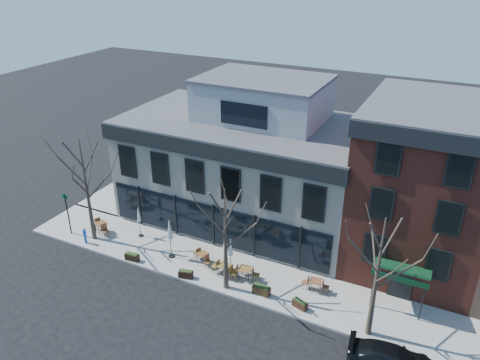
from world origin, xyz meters
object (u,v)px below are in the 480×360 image
at_px(call_box, 85,235).
at_px(cafe_set_0, 101,227).
at_px(parked_sedan, 393,360).
at_px(umbrella_0, 139,216).

height_order(call_box, cafe_set_0, call_box).
relative_size(parked_sedan, umbrella_0, 1.85).
relative_size(call_box, umbrella_0, 0.49).
bearing_deg(parked_sedan, umbrella_0, 70.83).
distance_m(call_box, umbrella_0, 4.12).
distance_m(parked_sedan, call_box, 22.30).
bearing_deg(cafe_set_0, call_box, -93.84).
bearing_deg(call_box, umbrella_0, 39.92).
relative_size(parked_sedan, cafe_set_0, 2.25).
bearing_deg(call_box, parked_sedan, -4.61).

